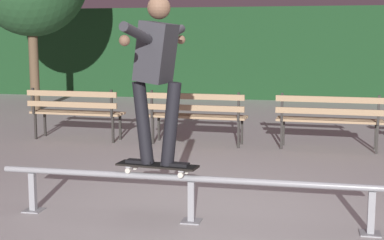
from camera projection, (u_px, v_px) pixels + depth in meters
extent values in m
plane|color=#ADAAA8|center=(195.00, 217.00, 5.47)|extent=(90.00, 90.00, 0.00)
cube|color=#193D1E|center=(274.00, 53.00, 15.91)|extent=(24.00, 1.20, 2.54)
cylinder|color=gray|center=(191.00, 178.00, 5.26)|extent=(3.81, 0.06, 0.06)
cube|color=gray|center=(33.00, 192.00, 5.63)|extent=(0.06, 0.06, 0.39)
cube|color=gray|center=(34.00, 210.00, 5.65)|extent=(0.18, 0.18, 0.01)
cube|color=gray|center=(191.00, 202.00, 5.29)|extent=(0.06, 0.06, 0.39)
cube|color=gray|center=(191.00, 221.00, 5.32)|extent=(0.18, 0.18, 0.01)
cube|color=gray|center=(371.00, 213.00, 4.96)|extent=(0.06, 0.06, 0.39)
cube|color=gray|center=(370.00, 233.00, 4.99)|extent=(0.18, 0.18, 0.01)
cube|color=black|center=(157.00, 165.00, 5.31)|extent=(0.80, 0.29, 0.02)
cube|color=black|center=(157.00, 164.00, 5.31)|extent=(0.78, 0.28, 0.00)
cube|color=#9E9EA3|center=(184.00, 169.00, 5.23)|extent=(0.07, 0.17, 0.02)
cube|color=#9E9EA3|center=(132.00, 165.00, 5.40)|extent=(0.07, 0.17, 0.02)
cylinder|color=beige|center=(181.00, 175.00, 5.16)|extent=(0.06, 0.04, 0.05)
cylinder|color=beige|center=(187.00, 171.00, 5.31)|extent=(0.06, 0.04, 0.05)
cylinder|color=beige|center=(128.00, 171.00, 5.33)|extent=(0.06, 0.04, 0.05)
cylinder|color=beige|center=(135.00, 167.00, 5.48)|extent=(0.06, 0.04, 0.05)
cube|color=black|center=(175.00, 164.00, 5.25)|extent=(0.27, 0.13, 0.03)
cube|color=black|center=(140.00, 162.00, 5.36)|extent=(0.27, 0.13, 0.03)
cylinder|color=black|center=(171.00, 124.00, 5.21)|extent=(0.22, 0.15, 0.79)
cylinder|color=black|center=(143.00, 123.00, 5.30)|extent=(0.22, 0.15, 0.79)
cube|color=#2D2D33|center=(156.00, 52.00, 5.16)|extent=(0.37, 0.40, 0.57)
cylinder|color=#2D2D33|center=(139.00, 34.00, 4.78)|extent=(0.16, 0.61, 0.21)
cylinder|color=#2D2D33|center=(171.00, 35.00, 5.49)|extent=(0.16, 0.61, 0.21)
sphere|color=brown|center=(124.00, 41.00, 4.52)|extent=(0.09, 0.09, 0.09)
sphere|color=brown|center=(181.00, 40.00, 5.76)|extent=(0.09, 0.09, 0.09)
sphere|color=brown|center=(159.00, 8.00, 5.09)|extent=(0.21, 0.21, 0.21)
cube|color=#282623|center=(120.00, 127.00, 9.54)|extent=(0.04, 0.04, 0.44)
cube|color=#282623|center=(113.00, 130.00, 9.23)|extent=(0.04, 0.04, 0.44)
cube|color=#282623|center=(111.00, 103.00, 9.13)|extent=(0.04, 0.04, 0.44)
cube|color=#282623|center=(45.00, 124.00, 9.89)|extent=(0.04, 0.04, 0.44)
cube|color=#282623|center=(36.00, 126.00, 9.58)|extent=(0.04, 0.04, 0.44)
cube|color=#282623|center=(33.00, 101.00, 9.48)|extent=(0.04, 0.04, 0.44)
cube|color=#A38460|center=(81.00, 112.00, 9.66)|extent=(1.60, 0.16, 0.04)
cube|color=#A38460|center=(77.00, 113.00, 9.52)|extent=(1.60, 0.16, 0.04)
cube|color=#A38460|center=(74.00, 114.00, 9.39)|extent=(1.60, 0.16, 0.04)
cube|color=#A38460|center=(71.00, 105.00, 9.30)|extent=(1.60, 0.10, 0.09)
cube|color=#A38460|center=(71.00, 94.00, 9.27)|extent=(1.60, 0.10, 0.09)
cube|color=#282623|center=(242.00, 131.00, 9.11)|extent=(0.04, 0.04, 0.44)
cube|color=#282623|center=(239.00, 134.00, 8.81)|extent=(0.04, 0.04, 0.44)
cube|color=#282623|center=(238.00, 107.00, 8.70)|extent=(0.04, 0.04, 0.44)
cube|color=#282623|center=(159.00, 128.00, 9.46)|extent=(0.04, 0.04, 0.44)
cube|color=#282623|center=(153.00, 131.00, 9.15)|extent=(0.04, 0.04, 0.44)
cube|color=#282623|center=(152.00, 104.00, 9.05)|extent=(0.04, 0.04, 0.44)
cube|color=#A38460|center=(199.00, 115.00, 9.23)|extent=(1.60, 0.16, 0.04)
cube|color=#A38460|center=(197.00, 116.00, 9.10)|extent=(1.60, 0.16, 0.04)
cube|color=#A38460|center=(195.00, 117.00, 8.96)|extent=(1.60, 0.16, 0.04)
cube|color=#A38460|center=(194.00, 108.00, 8.87)|extent=(1.60, 0.10, 0.09)
cube|color=#A38460|center=(194.00, 96.00, 8.85)|extent=(1.60, 0.10, 0.09)
cube|color=#282623|center=(376.00, 136.00, 8.69)|extent=(0.04, 0.04, 0.44)
cube|color=#282623|center=(377.00, 139.00, 8.38)|extent=(0.04, 0.04, 0.44)
cube|color=#282623|center=(379.00, 110.00, 8.28)|extent=(0.04, 0.04, 0.44)
cube|color=#282623|center=(284.00, 132.00, 9.03)|extent=(0.04, 0.04, 0.44)
cube|color=#282623|center=(282.00, 135.00, 8.73)|extent=(0.04, 0.04, 0.44)
cube|color=#282623|center=(282.00, 107.00, 8.62)|extent=(0.04, 0.04, 0.44)
cube|color=#A38460|center=(329.00, 119.00, 8.81)|extent=(1.60, 0.16, 0.04)
cube|color=#A38460|center=(329.00, 120.00, 8.67)|extent=(1.60, 0.16, 0.04)
cube|color=#A38460|center=(329.00, 121.00, 8.54)|extent=(1.60, 0.16, 0.04)
cube|color=#A38460|center=(329.00, 111.00, 8.45)|extent=(1.60, 0.10, 0.09)
cube|color=#A38460|center=(330.00, 100.00, 8.42)|extent=(1.60, 0.10, 0.09)
cylinder|color=brown|center=(34.00, 66.00, 13.31)|extent=(0.22, 0.22, 2.07)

